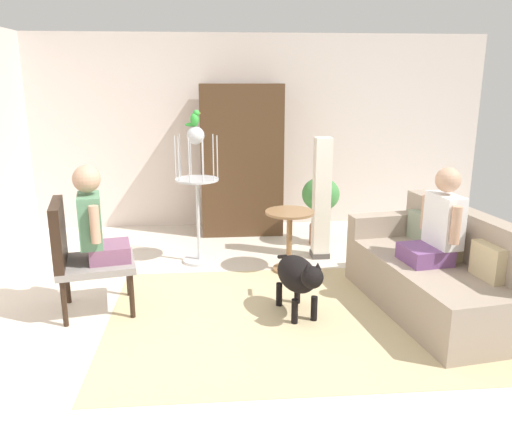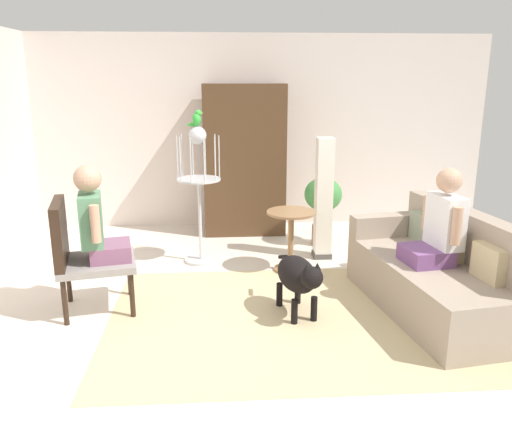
{
  "view_description": "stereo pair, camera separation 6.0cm",
  "coord_description": "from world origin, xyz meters",
  "views": [
    {
      "loc": [
        -0.5,
        -4.05,
        1.99
      ],
      "look_at": [
        -0.16,
        0.04,
        0.89
      ],
      "focal_mm": 36.22,
      "sensor_mm": 36.0,
      "label": 1
    },
    {
      "loc": [
        -0.44,
        -4.05,
        1.99
      ],
      "look_at": [
        -0.16,
        0.04,
        0.89
      ],
      "focal_mm": 36.22,
      "sensor_mm": 36.0,
      "label": 2
    }
  ],
  "objects": [
    {
      "name": "area_rug",
      "position": [
        0.15,
        -0.06,
        0.0
      ],
      "size": [
        3.12,
        2.26,
        0.01
      ],
      "primitive_type": "cube",
      "color": "#C6B284",
      "rests_on": "ground"
    },
    {
      "name": "couch",
      "position": [
        1.43,
        0.05,
        0.32
      ],
      "size": [
        1.08,
        1.9,
        0.88
      ],
      "color": "gray",
      "rests_on": "ground"
    },
    {
      "name": "bird_cage_stand",
      "position": [
        -0.67,
        1.42,
        0.88
      ],
      "size": [
        0.47,
        0.47,
        1.49
      ],
      "color": "silver",
      "rests_on": "ground"
    },
    {
      "name": "person_on_armchair",
      "position": [
        -1.5,
        0.26,
        0.81
      ],
      "size": [
        0.47,
        0.51,
        0.83
      ],
      "color": "#855371"
    },
    {
      "name": "round_end_table",
      "position": [
        0.28,
        1.07,
        0.4
      ],
      "size": [
        0.51,
        0.51,
        0.65
      ],
      "color": "olive",
      "rests_on": "ground"
    },
    {
      "name": "ground_plane",
      "position": [
        0.0,
        0.0,
        0.0
      ],
      "size": [
        7.01,
        7.01,
        0.0
      ],
      "primitive_type": "plane",
      "color": "beige"
    },
    {
      "name": "back_wall",
      "position": [
        0.0,
        2.98,
        1.27
      ],
      "size": [
        6.36,
        0.12,
        2.55
      ],
      "primitive_type": "cube",
      "color": "silver",
      "rests_on": "ground"
    },
    {
      "name": "potted_plant",
      "position": [
        0.79,
        1.94,
        0.55
      ],
      "size": [
        0.45,
        0.45,
        0.83
      ],
      "color": "#996047",
      "rests_on": "ground"
    },
    {
      "name": "armchair",
      "position": [
        -1.66,
        0.22,
        0.57
      ],
      "size": [
        0.75,
        0.7,
        1.0
      ],
      "color": "black",
      "rests_on": "ground"
    },
    {
      "name": "column_lamp",
      "position": [
        0.7,
        1.47,
        0.67
      ],
      "size": [
        0.2,
        0.2,
        1.36
      ],
      "color": "#4C4742",
      "rests_on": "ground"
    },
    {
      "name": "parrot",
      "position": [
        -0.68,
        1.42,
        1.57
      ],
      "size": [
        0.17,
        0.1,
        0.17
      ],
      "color": "green",
      "rests_on": "bird_cage_stand"
    },
    {
      "name": "person_on_couch",
      "position": [
        1.4,
        0.01,
        0.78
      ],
      "size": [
        0.47,
        0.52,
        0.82
      ],
      "color": "#72457D"
    },
    {
      "name": "dog",
      "position": [
        0.2,
        0.01,
        0.36
      ],
      "size": [
        0.41,
        0.82,
        0.57
      ],
      "color": "black",
      "rests_on": "ground"
    },
    {
      "name": "armoire_cabinet",
      "position": [
        -0.13,
        2.57,
        0.96
      ],
      "size": [
        1.04,
        0.56,
        1.92
      ],
      "primitive_type": "cube",
      "color": "#4C331E",
      "rests_on": "ground"
    }
  ]
}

